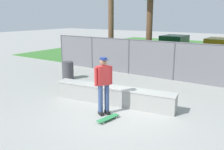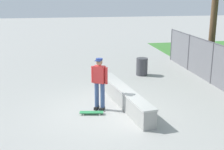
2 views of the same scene
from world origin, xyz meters
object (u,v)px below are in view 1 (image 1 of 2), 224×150
at_px(concrete_ledge, 113,95).
at_px(skateboard, 108,118).
at_px(car_green, 173,47).
at_px(car_yellow, 219,51).
at_px(trash_bin, 68,70).
at_px(skateboarder, 104,83).

height_order(concrete_ledge, skateboard, concrete_ledge).
bearing_deg(concrete_ledge, car_green, 99.69).
bearing_deg(car_yellow, skateboard, -94.02).
bearing_deg(trash_bin, concrete_ledge, -24.04).
xyz_separation_m(skateboard, car_yellow, (0.80, 11.38, 0.77)).
relative_size(skateboard, trash_bin, 0.96).
distance_m(car_green, trash_bin, 9.24).
distance_m(concrete_ledge, skateboarder, 1.19).
bearing_deg(car_green, skateboard, -78.27).
xyz_separation_m(skateboard, car_green, (-2.49, 12.00, 0.77)).
distance_m(concrete_ledge, car_green, 10.90).
bearing_deg(skateboarder, concrete_ledge, 105.60).
xyz_separation_m(concrete_ledge, car_yellow, (1.46, 10.12, 0.51)).
bearing_deg(car_green, concrete_ledge, -80.31).
relative_size(concrete_ledge, car_green, 1.07).
distance_m(skateboard, car_yellow, 11.43).
bearing_deg(car_yellow, car_green, 169.39).
bearing_deg(skateboarder, trash_bin, 147.30).
xyz_separation_m(concrete_ledge, trash_bin, (-3.89, 1.73, 0.10)).
distance_m(concrete_ledge, trash_bin, 4.26).
bearing_deg(car_green, car_yellow, -10.61).
height_order(concrete_ledge, skateboarder, skateboarder).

